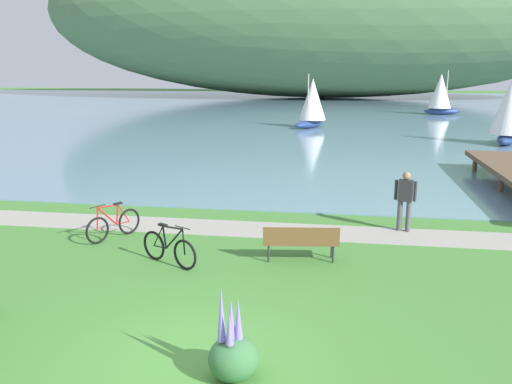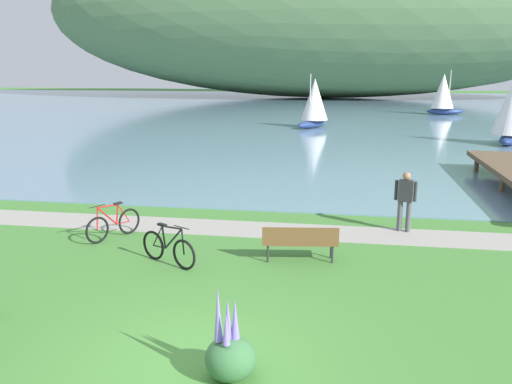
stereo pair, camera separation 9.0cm
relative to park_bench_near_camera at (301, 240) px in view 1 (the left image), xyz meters
name	(u,v)px [view 1 (the left image)]	position (x,y,z in m)	size (l,w,h in m)	color
ground_plane	(196,364)	(-1.28, -4.77, -0.52)	(200.00, 200.00, 0.00)	#478438
bay_water	(320,111)	(-1.28, 44.25, -0.50)	(180.00, 80.00, 0.04)	#6B8EA8
distant_hillside	(326,6)	(-1.76, 67.42, 12.27)	(83.21, 28.00, 25.50)	#567A4C
shoreline_path	(262,230)	(-1.28, 2.31, -0.52)	(60.00, 1.50, 0.01)	#A39E93
park_bench_near_camera	(301,240)	(0.00, 0.00, 0.00)	(1.85, 0.70, 0.88)	brown
bicycle_leaning_near_bench	(169,249)	(-3.02, -0.72, -0.12)	(1.58, 0.91, 1.01)	black
bicycle_beside_path	(114,224)	(-5.11, 0.91, -0.12)	(0.90, 1.58, 1.01)	black
person_at_shoreline	(405,198)	(2.69, 2.82, 0.46)	(0.59, 0.31, 1.71)	#4C4C51
echium_bush_beside_closest	(233,355)	(-0.62, -5.07, -0.12)	(0.77, 0.77, 1.48)	#386B3D
sailboat_nearest_to_shore	(312,103)	(-1.28, 28.11, 1.39)	(2.85, 3.36, 3.97)	navy
sailboat_mid_bay	(441,94)	(10.14, 41.13, 1.48)	(3.66, 2.45, 4.16)	navy
sailboat_toward_hillside	(510,110)	(10.57, 21.03, 1.55)	(2.88, 3.77, 4.31)	navy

